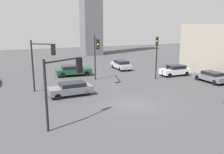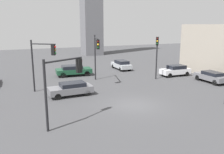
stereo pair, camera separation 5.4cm
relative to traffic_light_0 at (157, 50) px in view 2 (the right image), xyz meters
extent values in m
plane|color=#424244|center=(-7.11, -7.48, -3.61)|extent=(104.52, 104.52, 0.00)
cylinder|color=black|center=(0.01, 0.01, -1.02)|extent=(0.16, 0.16, 5.18)
cube|color=black|center=(0.01, 0.01, 1.07)|extent=(0.45, 0.45, 1.00)
sphere|color=#4C0F0C|center=(-0.11, -0.14, 1.37)|extent=(0.20, 0.20, 0.20)
sphere|color=yellow|center=(-0.11, -0.14, 1.07)|extent=(0.20, 0.20, 0.20)
sphere|color=#14471E|center=(-0.11, -0.14, 0.77)|extent=(0.20, 0.20, 0.20)
cylinder|color=black|center=(-14.58, -9.66, -1.31)|extent=(0.16, 0.16, 4.60)
cylinder|color=black|center=(-13.20, -8.91, 0.77)|extent=(2.81, 1.60, 0.12)
cube|color=black|center=(-12.04, -8.28, 0.22)|extent=(0.43, 0.43, 1.00)
sphere|color=red|center=(-11.87, -8.19, 0.52)|extent=(0.20, 0.20, 0.20)
sphere|color=#594714|center=(-11.87, -8.19, 0.22)|extent=(0.20, 0.20, 0.20)
sphere|color=#14471E|center=(-11.87, -8.19, -0.08)|extent=(0.20, 0.20, 0.20)
cylinder|color=black|center=(-7.00, 2.68, -0.90)|extent=(0.16, 0.16, 5.42)
cylinder|color=black|center=(-7.48, 0.81, 1.54)|extent=(1.08, 3.78, 0.12)
cube|color=black|center=(-7.90, -0.82, 0.99)|extent=(0.39, 0.39, 1.00)
sphere|color=#4C0F0C|center=(-7.95, -1.01, 1.29)|extent=(0.20, 0.20, 0.20)
sphere|color=yellow|center=(-7.95, -1.01, 0.99)|extent=(0.20, 0.20, 0.20)
sphere|color=#14471E|center=(-7.95, -1.01, 0.69)|extent=(0.20, 0.20, 0.20)
cylinder|color=black|center=(-14.42, 0.16, -1.03)|extent=(0.16, 0.16, 5.17)
cylinder|color=black|center=(-13.39, -0.60, 1.19)|extent=(2.12, 1.62, 0.12)
cube|color=black|center=(-12.57, -1.21, 0.64)|extent=(0.45, 0.45, 1.00)
sphere|color=red|center=(-12.41, -1.33, 0.94)|extent=(0.20, 0.20, 0.20)
sphere|color=#594714|center=(-12.41, -1.33, 0.64)|extent=(0.20, 0.20, 0.20)
sphere|color=#14471E|center=(-12.41, -1.33, 0.34)|extent=(0.20, 0.20, 0.20)
cube|color=#19472D|center=(-8.85, 5.97, -2.97)|extent=(4.69, 2.35, 0.59)
cube|color=black|center=(-9.08, 5.99, -2.47)|extent=(2.67, 1.96, 0.49)
cylinder|color=black|center=(-7.25, 6.68, -3.26)|extent=(0.72, 0.41, 0.69)
cylinder|color=black|center=(-7.37, 5.03, -3.26)|extent=(0.72, 0.41, 0.69)
cylinder|color=black|center=(-10.34, 6.91, -3.26)|extent=(0.72, 0.41, 0.69)
cylinder|color=black|center=(-10.46, 5.26, -3.26)|extent=(0.72, 0.41, 0.69)
cube|color=#ADB2B7|center=(-1.15, 7.56, -3.01)|extent=(1.78, 4.19, 0.60)
cube|color=black|center=(-1.16, 7.35, -2.49)|extent=(1.53, 2.36, 0.53)
cylinder|color=black|center=(-1.81, 8.98, -3.31)|extent=(0.32, 0.61, 0.60)
cylinder|color=black|center=(-0.43, 8.95, -3.31)|extent=(0.32, 0.61, 0.60)
cylinder|color=black|center=(-1.87, 6.16, -3.31)|extent=(0.32, 0.61, 0.60)
cylinder|color=black|center=(-0.49, 6.13, -3.31)|extent=(0.32, 0.61, 0.60)
cube|color=silver|center=(3.34, 0.54, -2.99)|extent=(3.97, 1.79, 0.64)
cube|color=black|center=(3.54, 0.53, -2.46)|extent=(2.24, 1.53, 0.50)
cylinder|color=black|center=(1.99, -0.08, -3.30)|extent=(0.62, 0.32, 0.61)
cylinder|color=black|center=(2.04, 1.27, -3.30)|extent=(0.62, 0.32, 0.61)
cylinder|color=black|center=(4.64, -0.18, -3.30)|extent=(0.62, 0.32, 0.61)
cylinder|color=black|center=(4.70, 1.17, -3.30)|extent=(0.62, 0.32, 0.61)
cube|color=slate|center=(4.94, -3.97, -3.00)|extent=(1.64, 3.98, 0.58)
cube|color=black|center=(4.94, -4.17, -2.54)|extent=(1.43, 2.24, 0.42)
cylinder|color=black|center=(4.31, -2.62, -3.29)|extent=(0.29, 0.64, 0.64)
cylinder|color=black|center=(5.61, -2.63, -3.29)|extent=(0.29, 0.64, 0.64)
cylinder|color=black|center=(4.27, -5.31, -3.29)|extent=(0.29, 0.64, 0.64)
cylinder|color=black|center=(5.58, -5.33, -3.29)|extent=(0.29, 0.64, 0.64)
cube|color=slate|center=(-11.40, -2.70, -3.02)|extent=(4.16, 1.86, 0.59)
cube|color=black|center=(-11.20, -2.69, -2.55)|extent=(2.35, 1.60, 0.42)
cylinder|color=black|center=(-12.77, -3.45, -3.32)|extent=(0.59, 0.33, 0.58)
cylinder|color=black|center=(-12.82, -2.03, -3.32)|extent=(0.59, 0.33, 0.58)
cylinder|color=black|center=(-9.99, -3.36, -3.32)|extent=(0.59, 0.33, 0.58)
cylinder|color=black|center=(-10.03, -1.94, -3.32)|extent=(0.59, 0.33, 0.58)
camera|label=1|loc=(-16.39, -23.92, 3.00)|focal=37.67mm
camera|label=2|loc=(-16.34, -23.94, 3.00)|focal=37.67mm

